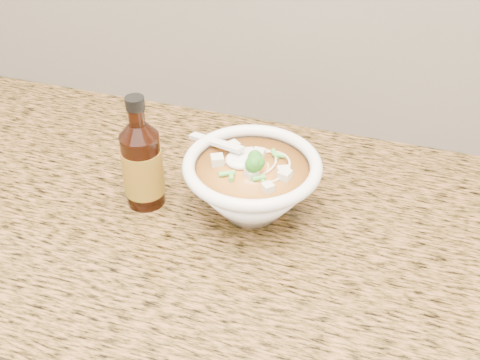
% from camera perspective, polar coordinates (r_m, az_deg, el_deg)
% --- Properties ---
extents(counter_slab, '(4.00, 0.68, 0.04)m').
position_cam_1_polar(counter_slab, '(0.97, 2.09, -5.16)').
color(counter_slab, brown).
rests_on(counter_slab, cabinet).
extents(soup_bowl, '(0.24, 0.22, 0.12)m').
position_cam_1_polar(soup_bowl, '(0.96, 1.14, -0.46)').
color(soup_bowl, white).
rests_on(soup_bowl, counter_slab).
extents(hot_sauce_bottle, '(0.08, 0.08, 0.20)m').
position_cam_1_polar(hot_sauce_bottle, '(0.97, -9.24, 1.43)').
color(hot_sauce_bottle, black).
rests_on(hot_sauce_bottle, counter_slab).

